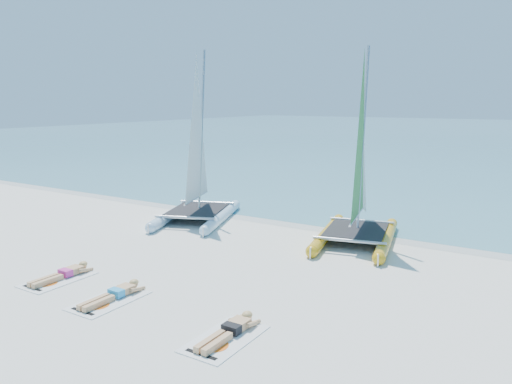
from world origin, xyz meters
TOP-DOWN VIEW (x-y plane):
  - ground at (0.00, 0.00)m, footprint 140.00×140.00m
  - sea at (0.00, 63.00)m, footprint 140.00×115.00m
  - wet_sand_strip at (0.00, 5.50)m, footprint 140.00×1.40m
  - catamaran_blue at (-3.76, 4.02)m, footprint 3.98×5.51m
  - catamaran_yellow at (2.56, 4.79)m, footprint 3.30×5.36m
  - towel_a at (-2.66, -3.21)m, footprint 1.00×1.85m
  - sunbather_a at (-2.66, -3.02)m, footprint 0.37×1.73m
  - towel_b at (-0.45, -3.47)m, footprint 1.00×1.85m
  - sunbather_b at (-0.45, -3.28)m, footprint 0.37×1.73m
  - towel_c at (2.96, -3.57)m, footprint 1.00×1.85m
  - sunbather_c at (2.96, -3.38)m, footprint 0.37×1.73m

SIDE VIEW (x-z plane):
  - ground at x=0.00m, z-range 0.00..0.00m
  - wet_sand_strip at x=0.00m, z-range 0.00..0.01m
  - sea at x=0.00m, z-range 0.00..0.01m
  - towel_a at x=-2.66m, z-range 0.00..0.02m
  - towel_b at x=-0.45m, z-range 0.00..0.02m
  - towel_c at x=2.96m, z-range 0.00..0.02m
  - sunbather_a at x=-2.66m, z-range -0.01..0.25m
  - sunbather_b at x=-0.45m, z-range -0.01..0.25m
  - sunbather_c at x=2.96m, z-range -0.01..0.25m
  - catamaran_blue at x=-3.76m, z-range -1.37..5.44m
  - catamaran_yellow at x=2.56m, z-range -1.23..5.42m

